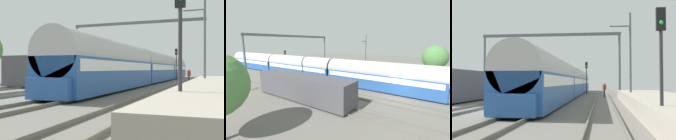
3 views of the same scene
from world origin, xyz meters
The scene contains 12 objects.
ground centered at (0.00, 0.00, 0.00)m, with size 120.00×120.00×0.00m, color #66625C.
track_west centered at (-2.17, 0.00, 0.08)m, with size 1.52×60.00×0.16m.
track_east centered at (2.17, 0.00, 0.08)m, with size 1.52×60.00×0.16m.
track_far_east centered at (6.51, 0.00, 0.08)m, with size 1.52×60.00×0.16m.
platform centered at (10.33, 2.00, 0.45)m, with size 4.40×28.00×0.90m.
passenger_train centered at (2.17, 19.53, 1.97)m, with size 2.93×49.20×3.82m.
freight_car centered at (-6.51, 9.33, 1.47)m, with size 2.80×13.00×2.70m.
person_crossing centered at (6.68, 18.24, 1.03)m, with size 0.46×0.44×1.73m.
railway_signal_near centered at (8.70, -6.74, 3.04)m, with size 0.36×0.30×4.73m.
railway_signal_far centered at (4.09, 26.28, 3.07)m, with size 0.36×0.30×4.77m.
catenary_gantry centered at (0.00, 18.21, 5.96)m, with size 17.42×0.28×7.86m.
catenary_pole_east_mid centered at (8.86, 8.47, 4.15)m, with size 1.90×0.20×8.00m.
Camera 3 is at (6.42, -18.89, 1.83)m, focal length 48.62 mm.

